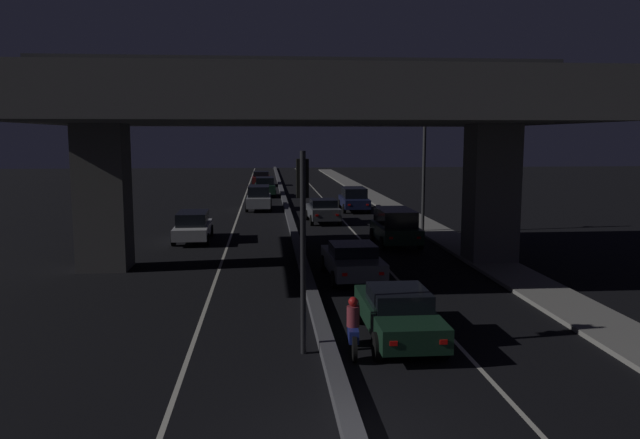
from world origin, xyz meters
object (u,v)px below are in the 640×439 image
Objects in this scene: motorcycle_blue_filtering_near at (353,330)px; car_white_lead_oncoming at (193,226)px; car_silver_second_oncoming at (259,197)px; car_grey_second at (352,260)px; car_dark_green_third_oncoming at (265,186)px; car_dark_green_third at (395,226)px; car_dark_blue_fifth at (354,199)px; car_grey_fourth at (323,210)px; traffic_light_left_of_median at (303,217)px; car_dark_red_fourth_oncoming at (261,178)px; car_dark_green_lead at (398,313)px; street_lamp at (417,150)px.

car_white_lead_oncoming is at bearing 22.82° from motorcycle_blue_filtering_near.
car_grey_second is at bearing 9.85° from car_silver_second_oncoming.
car_dark_green_third_oncoming is at bearing 7.25° from motorcycle_blue_filtering_near.
car_dark_blue_fifth is at bearing 0.07° from car_dark_green_third.
car_white_lead_oncoming is 2.41× the size of motorcycle_blue_filtering_near.
traffic_light_left_of_median is at bearing 171.54° from car_grey_fourth.
car_dark_green_third reaches higher than car_dark_red_fourth_oncoming.
car_white_lead_oncoming is 24.50m from car_dark_green_third_oncoming.
car_grey_second is at bearing 156.36° from car_dark_green_third.
car_white_lead_oncoming is at bearing 23.65° from car_dark_green_lead.
car_dark_green_third is (3.18, 7.28, 0.25)m from car_grey_second.
car_dark_red_fourth_oncoming is at bearing -179.20° from car_dark_green_third_oncoming.
car_dark_blue_fifth is at bearing 28.12° from car_dark_green_third_oncoming.
traffic_light_left_of_median is at bearing 3.19° from car_silver_second_oncoming.
car_dark_green_lead is 30.77m from car_silver_second_oncoming.
traffic_light_left_of_median is 1.12× the size of car_grey_second.
traffic_light_left_of_median is 3.10m from motorcycle_blue_filtering_near.
street_lamp is 15.57m from car_silver_second_oncoming.
car_white_lead_oncoming is at bearing 141.66° from car_dark_blue_fifth.
street_lamp is 1.68× the size of car_dark_green_lead.
car_dark_green_third reaches higher than car_dark_blue_fifth.
car_white_lead_oncoming is (-7.07, 9.36, 0.09)m from car_grey_second.
street_lamp is 1.63× the size of car_dark_blue_fifth.
car_silver_second_oncoming is 2.53× the size of motorcycle_blue_filtering_near.
car_white_lead_oncoming is (-10.23, -12.55, -0.09)m from car_dark_blue_fifth.
car_dark_red_fourth_oncoming is 54.58m from motorcycle_blue_filtering_near.
car_grey_second is 1.04× the size of car_dark_red_fourth_oncoming.
car_dark_red_fourth_oncoming is at bearing 4.31° from car_dark_green_lead.
traffic_light_left_of_median is 24.05m from car_grey_fourth.
car_dark_green_third_oncoming is 41.90m from motorcycle_blue_filtering_near.
car_dark_blue_fifth is 1.05× the size of car_white_lead_oncoming.
car_dark_green_third_oncoming is (0.42, 10.36, 0.00)m from car_silver_second_oncoming.
car_dark_green_lead is 14.87m from car_dark_green_third.
car_white_lead_oncoming reaches higher than car_grey_second.
car_dark_green_lead is 2.46× the size of motorcycle_blue_filtering_near.
car_grey_second is at bearing 176.82° from car_grey_fourth.
car_silver_second_oncoming reaches higher than car_grey_fourth.
street_lamp is at bearing -27.05° from car_grey_second.
car_dark_green_third is 8.90m from car_grey_fourth.
car_white_lead_oncoming is at bearing 105.16° from traffic_light_left_of_median.
car_dark_green_third is 0.90× the size of car_silver_second_oncoming.
car_dark_green_third_oncoming is at bearing 14.00° from car_dark_green_third.
car_grey_fourth is 0.93× the size of car_dark_green_third_oncoming.
motorcycle_blue_filtering_near is at bearing 17.44° from car_white_lead_oncoming.
car_silver_second_oncoming reaches higher than car_white_lead_oncoming.
car_dark_blue_fifth is at bearing 100.32° from street_lamp.
car_silver_second_oncoming reaches higher than car_dark_red_fourth_oncoming.
car_dark_green_third is at bearing 24.21° from car_silver_second_oncoming.
car_grey_second is (2.36, 8.05, -2.73)m from traffic_light_left_of_median.
car_dark_green_lead is 0.97× the size of car_dark_blue_fifth.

